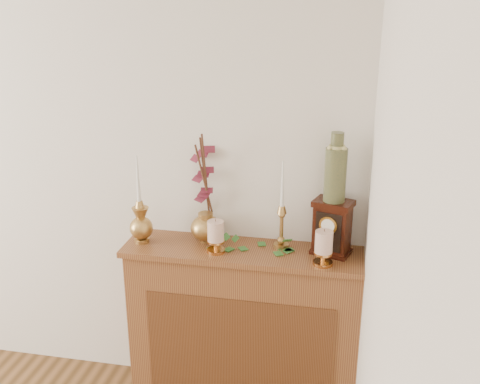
% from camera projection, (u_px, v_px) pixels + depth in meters
% --- Properties ---
extents(console_shelf, '(1.24, 0.34, 0.93)m').
position_uv_depth(console_shelf, '(244.00, 332.00, 3.01)').
color(console_shelf, brown).
rests_on(console_shelf, ground).
extents(candlestick_left, '(0.08, 0.08, 0.47)m').
position_uv_depth(candlestick_left, '(140.00, 215.00, 2.88)').
color(candlestick_left, tan).
rests_on(candlestick_left, console_shelf).
extents(candlestick_center, '(0.08, 0.08, 0.46)m').
position_uv_depth(candlestick_center, '(282.00, 220.00, 2.82)').
color(candlestick_center, tan).
rests_on(candlestick_center, console_shelf).
extents(bud_vase, '(0.12, 0.12, 0.19)m').
position_uv_depth(bud_vase, '(141.00, 225.00, 2.89)').
color(bud_vase, tan).
rests_on(bud_vase, console_shelf).
extents(ginger_jar, '(0.24, 0.26, 0.59)m').
position_uv_depth(ginger_jar, '(205.00, 191.00, 2.89)').
color(ginger_jar, tan).
rests_on(ginger_jar, console_shelf).
extents(pillar_candle_left, '(0.09, 0.09, 0.18)m').
position_uv_depth(pillar_candle_left, '(216.00, 235.00, 2.78)').
color(pillar_candle_left, '#C98A46').
rests_on(pillar_candle_left, console_shelf).
extents(pillar_candle_right, '(0.10, 0.10, 0.18)m').
position_uv_depth(pillar_candle_right, '(324.00, 246.00, 2.65)').
color(pillar_candle_right, '#C98A46').
rests_on(pillar_candle_right, console_shelf).
extents(ivy_garland, '(0.47, 0.20, 0.08)m').
position_uv_depth(ivy_garland, '(250.00, 247.00, 2.84)').
color(ivy_garland, '#2F6A28').
rests_on(ivy_garland, console_shelf).
extents(mantel_clock, '(0.22, 0.18, 0.28)m').
position_uv_depth(mantel_clock, '(332.00, 228.00, 2.76)').
color(mantel_clock, black).
rests_on(mantel_clock, console_shelf).
extents(ceramic_vase, '(0.10, 0.10, 0.34)m').
position_uv_depth(ceramic_vase, '(336.00, 171.00, 2.66)').
color(ceramic_vase, '#1A3529').
rests_on(ceramic_vase, mantel_clock).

